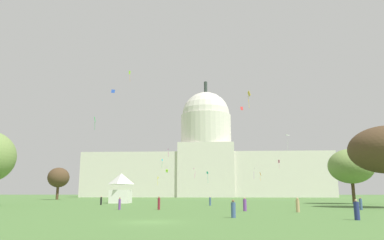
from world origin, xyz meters
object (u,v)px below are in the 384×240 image
object	(u,v)px
kite_gold_mid	(249,95)
kite_red_mid	(242,108)
kite_magenta_low	(195,170)
person_purple_near_tent	(120,204)
person_denim_back_left	(210,201)
kite_blue_mid	(113,91)
event_tent	(121,188)
person_maroon_edge_west	(159,203)
kite_cyan_low	(162,161)
kite_turquoise_low	(208,175)
kite_green_mid	(95,120)
kite_orange_low	(260,174)
person_tan_front_center	(298,206)
kite_lime_low	(167,171)
kite_pink_low	(279,162)
kite_magenta_low_b	(169,150)
tree_west_mid	(59,178)
person_purple_back_right	(245,205)
kite_lime_high	(130,73)
kite_yellow_low	(158,179)
person_black_mid_right	(101,201)
kite_white_low	(286,137)
person_denim_edge_east	(361,204)
person_denim_aisle_center	(233,210)
capitol_building	(206,161)
tree_east_near	(351,166)
person_navy_near_tree_east	(357,211)

from	to	relation	value
kite_gold_mid	kite_red_mid	bearing A→B (deg)	30.89
kite_magenta_low	person_purple_near_tent	bearing A→B (deg)	153.36
person_denim_back_left	kite_blue_mid	bearing A→B (deg)	-151.29
event_tent	person_maroon_edge_west	distance (m)	33.07
kite_cyan_low	kite_turquoise_low	world-z (taller)	kite_cyan_low
person_denim_back_left	kite_magenta_low	size ratio (longest dim) A/B	0.43
kite_green_mid	kite_orange_low	xyz separation A→B (m)	(49.33, 66.06, -10.40)
person_maroon_edge_west	event_tent	bearing A→B (deg)	25.53
person_tan_front_center	kite_orange_low	xyz separation A→B (m)	(9.77, 108.93, 8.97)
kite_lime_low	kite_pink_low	size ratio (longest dim) A/B	0.35
kite_magenta_low_b	kite_pink_low	bearing A→B (deg)	-61.86
tree_west_mid	person_purple_near_tent	bearing A→B (deg)	-60.93
person_purple_back_right	kite_turquoise_low	bearing A→B (deg)	110.63
kite_lime_high	kite_green_mid	bearing A→B (deg)	-96.90
kite_yellow_low	kite_red_mid	world-z (taller)	kite_red_mid
person_black_mid_right	event_tent	bearing A→B (deg)	158.85
kite_blue_mid	event_tent	bearing A→B (deg)	162.47
kite_gold_mid	person_black_mid_right	bearing A→B (deg)	140.40
person_purple_back_right	kite_red_mid	size ratio (longest dim) A/B	1.16
tree_west_mid	kite_lime_high	distance (m)	54.45
kite_green_mid	person_purple_back_right	bearing A→B (deg)	-104.99
kite_cyan_low	kite_green_mid	size ratio (longest dim) A/B	1.02
kite_cyan_low	kite_orange_low	xyz separation A→B (m)	(39.90, 10.57, -4.88)
kite_magenta_low	kite_green_mid	distance (m)	72.42
kite_magenta_low	kite_blue_mid	size ratio (longest dim) A/B	3.67
kite_lime_high	kite_white_low	bearing A→B (deg)	-56.38
kite_green_mid	person_denim_edge_east	bearing A→B (deg)	-91.07
person_denim_aisle_center	kite_gold_mid	distance (m)	49.25
person_tan_front_center	person_denim_aisle_center	bearing A→B (deg)	127.43
kite_blue_mid	kite_yellow_low	size ratio (longest dim) A/B	0.27
person_denim_edge_east	kite_yellow_low	world-z (taller)	kite_yellow_low
capitol_building	kite_red_mid	bearing A→B (deg)	-73.77
kite_red_mid	kite_magenta_low_b	size ratio (longest dim) A/B	0.65
person_denim_aisle_center	event_tent	bearing A→B (deg)	-151.96
kite_lime_low	kite_white_low	bearing A→B (deg)	120.07
person_denim_aisle_center	kite_turquoise_low	xyz separation A→B (m)	(-3.94, 104.82, 8.34)
tree_east_near	kite_lime_low	size ratio (longest dim) A/B	10.71
kite_cyan_low	kite_orange_low	distance (m)	41.56
kite_orange_low	kite_red_mid	distance (m)	29.93
kite_lime_low	kite_magenta_low_b	bearing A→B (deg)	97.87
person_denim_edge_east	person_maroon_edge_west	xyz separation A→B (m)	(-27.14, -0.74, 0.05)
person_purple_back_right	person_denim_back_left	xyz separation A→B (m)	(-4.51, 19.71, -0.00)
tree_east_near	kite_blue_mid	distance (m)	61.17
kite_orange_low	kite_magenta_low_b	size ratio (longest dim) A/B	1.53
kite_cyan_low	kite_pink_low	bearing A→B (deg)	159.84
person_tan_front_center	kite_gold_mid	xyz separation A→B (m)	(-1.85, 33.12, 22.67)
person_black_mid_right	kite_white_low	distance (m)	49.71
capitol_building	kite_pink_low	bearing A→B (deg)	-59.25
tree_west_mid	kite_magenta_low_b	bearing A→B (deg)	-14.44
person_navy_near_tree_east	kite_yellow_low	world-z (taller)	kite_yellow_low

